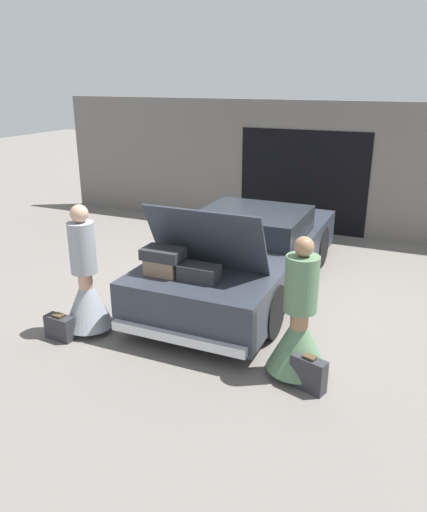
{
  "coord_description": "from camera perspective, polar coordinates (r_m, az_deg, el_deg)",
  "views": [
    {
      "loc": [
        2.55,
        -7.11,
        3.24
      ],
      "look_at": [
        0.0,
        -1.31,
        0.97
      ],
      "focal_mm": 35.0,
      "sensor_mm": 36.0,
      "label": 1
    }
  ],
  "objects": [
    {
      "name": "ground_plane",
      "position": [
        8.22,
        3.68,
        -3.51
      ],
      "size": [
        40.0,
        40.0,
        0.0
      ],
      "primitive_type": "plane",
      "color": "slate"
    },
    {
      "name": "person_right",
      "position": [
        5.74,
        9.71,
        -8.13
      ],
      "size": [
        0.7,
        0.7,
        1.66
      ],
      "rotation": [
        0.0,
        0.0,
        1.65
      ],
      "color": "#997051",
      "rests_on": "ground_plane"
    },
    {
      "name": "suitcase_beside_left_person",
      "position": [
        6.88,
        -17.15,
        -7.8
      ],
      "size": [
        0.41,
        0.2,
        0.35
      ],
      "color": "#2D2D33",
      "rests_on": "ground_plane"
    },
    {
      "name": "garage_wall_back",
      "position": [
        11.13,
        10.3,
        9.88
      ],
      "size": [
        12.0,
        0.14,
        2.8
      ],
      "color": "slate",
      "rests_on": "ground_plane"
    },
    {
      "name": "person_left",
      "position": [
        6.79,
        -14.35,
        -3.57
      ],
      "size": [
        0.65,
        0.65,
        1.75
      ],
      "rotation": [
        0.0,
        0.0,
        -1.74
      ],
      "color": "tan",
      "rests_on": "ground_plane"
    },
    {
      "name": "car",
      "position": [
        8.02,
        3.75,
        0.26
      ],
      "size": [
        1.93,
        4.85,
        1.71
      ],
      "color": "#2D333D",
      "rests_on": "ground_plane"
    },
    {
      "name": "suitcase_beside_right_person",
      "position": [
        5.68,
        10.79,
        -13.06
      ],
      "size": [
        0.42,
        0.26,
        0.42
      ],
      "color": "#2D2D33",
      "rests_on": "ground_plane"
    }
  ]
}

